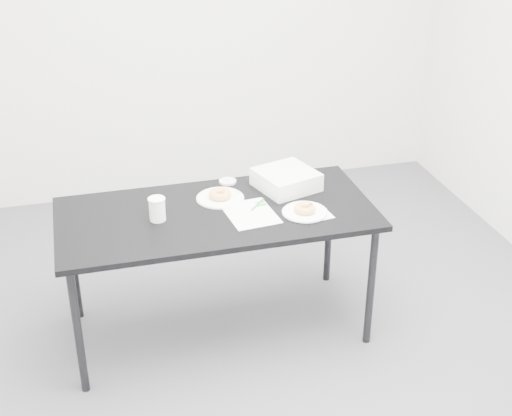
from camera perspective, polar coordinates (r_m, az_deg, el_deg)
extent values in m
plane|color=#46454A|center=(4.06, -0.50, -10.24)|extent=(4.00, 4.00, 0.00)
cube|color=silver|center=(5.29, -6.13, 14.98)|extent=(4.00, 0.02, 2.70)
cube|color=black|center=(3.73, -3.20, -0.49)|extent=(1.65, 0.78, 0.03)
cylinder|color=black|center=(3.60, -14.05, -9.61)|extent=(0.04, 0.04, 0.72)
cylinder|color=black|center=(4.14, -14.43, -4.31)|extent=(0.04, 0.04, 0.72)
cylinder|color=black|center=(3.86, 9.18, -6.23)|extent=(0.04, 0.04, 0.72)
cylinder|color=black|center=(4.37, 5.85, -1.71)|extent=(0.04, 0.04, 0.72)
cube|color=white|center=(3.69, -0.44, -0.45)|extent=(0.27, 0.33, 0.00)
cube|color=#38912A|center=(3.78, 0.39, 0.35)|extent=(0.05, 0.05, 0.00)
cylinder|color=#0C8A60|center=(3.77, 0.13, 0.29)|extent=(0.10, 0.11, 0.01)
cube|color=white|center=(3.70, 4.61, -0.46)|extent=(0.19, 0.19, 0.00)
cylinder|color=white|center=(3.70, 3.93, -0.33)|extent=(0.24, 0.24, 0.01)
torus|color=#D98944|center=(3.69, 3.94, -0.03)|extent=(0.11, 0.11, 0.04)
cylinder|color=white|center=(3.85, -2.89, 0.80)|extent=(0.26, 0.26, 0.01)
torus|color=#D98944|center=(3.84, -2.89, 1.11)|extent=(0.16, 0.16, 0.04)
cylinder|color=white|center=(3.64, -7.92, -0.08)|extent=(0.08, 0.08, 0.12)
cylinder|color=white|center=(4.03, -2.29, 2.14)|extent=(0.10, 0.10, 0.01)
cube|color=white|center=(3.95, 2.43, 2.30)|extent=(0.37, 0.37, 0.10)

